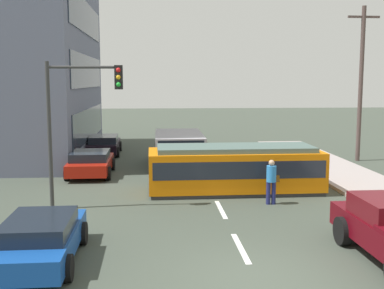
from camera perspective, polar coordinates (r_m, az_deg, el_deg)
name	(u,v)px	position (r m, az deg, el deg)	size (l,w,h in m)	color
ground_plane	(209,185)	(21.17, 1.98, -4.88)	(120.00, 120.00, 0.00)	#3C443A
lane_stripe_1	(241,248)	(13.54, 5.79, -12.12)	(0.16, 2.40, 0.01)	silver
lane_stripe_2	(221,209)	(17.32, 3.45, -7.70)	(0.16, 2.40, 0.01)	silver
lane_stripe_3	(199,166)	(25.83, 0.82, -2.60)	(0.16, 2.40, 0.01)	silver
lane_stripe_4	(191,150)	(31.73, -0.16, -0.69)	(0.16, 2.40, 0.01)	silver
streetcar_tram	(235,168)	(19.91, 5.11, -2.80)	(7.10, 2.60, 1.92)	orange
city_bus	(179,147)	(25.87, -1.57, -0.32)	(2.58, 5.22, 1.77)	#A8A5AF
pedestrian_crossing	(271,179)	(18.05, 9.41, -4.09)	(0.51, 0.36, 1.67)	navy
parked_sedan_near	(41,239)	(12.85, -17.52, -10.62)	(1.97, 4.25, 1.19)	#144498
parked_sedan_mid	(91,163)	(23.82, -11.93, -2.11)	(2.12, 4.12, 1.19)	#9D170B
parked_sedan_far	(104,144)	(30.43, -10.41, 0.00)	(2.09, 4.43, 1.19)	black
traffic_light_mast	(78,107)	(17.35, -13.39, 4.34)	(2.66, 0.33, 5.23)	#333333
utility_pole_mid	(361,81)	(28.92, 19.41, 7.07)	(1.80, 0.24, 8.68)	#51403C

